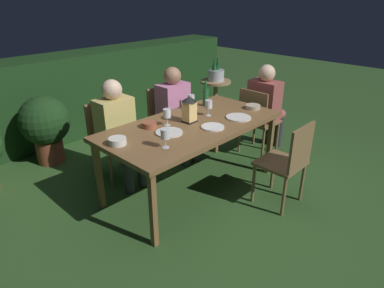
% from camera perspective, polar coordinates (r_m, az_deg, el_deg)
% --- Properties ---
extents(ground_plane, '(16.00, 16.00, 0.00)m').
position_cam_1_polar(ground_plane, '(3.71, 0.00, -7.42)').
color(ground_plane, '#2D5123').
extents(dining_table, '(1.88, 0.94, 0.75)m').
position_cam_1_polar(dining_table, '(3.39, 0.00, 2.65)').
color(dining_table, brown).
rests_on(dining_table, ground).
extents(chair_side_right_b, '(0.42, 0.40, 0.87)m').
position_cam_1_polar(chair_side_right_b, '(4.32, -4.37, 4.48)').
color(chair_side_right_b, brown).
rests_on(chair_side_right_b, ground).
extents(person_in_pink, '(0.38, 0.47, 1.15)m').
position_cam_1_polar(person_in_pink, '(4.14, -2.61, 5.82)').
color(person_in_pink, '#C675A3').
rests_on(person_in_pink, ground).
extents(chair_side_left_b, '(0.42, 0.40, 0.87)m').
position_cam_1_polar(chair_side_left_b, '(3.34, 15.88, -2.74)').
color(chair_side_left_b, brown).
rests_on(chair_side_left_b, ground).
extents(chair_head_far, '(0.40, 0.42, 0.87)m').
position_cam_1_polar(chair_head_far, '(4.34, 10.94, 4.21)').
color(chair_head_far, brown).
rests_on(chair_head_far, ground).
extents(person_in_rust, '(0.48, 0.38, 1.15)m').
position_cam_1_polar(person_in_rust, '(4.45, 12.51, 6.65)').
color(person_in_rust, '#9E4C47').
rests_on(person_in_rust, ground).
extents(chair_side_right_a, '(0.42, 0.40, 0.87)m').
position_cam_1_polar(chair_side_right_a, '(3.85, -13.72, 1.25)').
color(chair_side_right_a, brown).
rests_on(chair_side_right_a, ground).
extents(person_in_mustard, '(0.38, 0.47, 1.15)m').
position_cam_1_polar(person_in_mustard, '(3.64, -12.26, 2.60)').
color(person_in_mustard, tan).
rests_on(person_in_mustard, ground).
extents(lantern_centerpiece, '(0.15, 0.15, 0.27)m').
position_cam_1_polar(lantern_centerpiece, '(3.37, -0.46, 6.13)').
color(lantern_centerpiece, black).
rests_on(lantern_centerpiece, dining_table).
extents(green_bottle_on_table, '(0.07, 0.07, 0.29)m').
position_cam_1_polar(green_bottle_on_table, '(3.88, 2.31, 8.03)').
color(green_bottle_on_table, '#1E5B2D').
rests_on(green_bottle_on_table, dining_table).
extents(wine_glass_a, '(0.08, 0.08, 0.17)m').
position_cam_1_polar(wine_glass_a, '(3.29, -4.26, 5.08)').
color(wine_glass_a, silver).
rests_on(wine_glass_a, dining_table).
extents(wine_glass_b, '(0.08, 0.08, 0.17)m').
position_cam_1_polar(wine_glass_b, '(3.75, -0.15, 7.58)').
color(wine_glass_b, silver).
rests_on(wine_glass_b, dining_table).
extents(wine_glass_c, '(0.08, 0.08, 0.17)m').
position_cam_1_polar(wine_glass_c, '(2.81, -4.58, 1.56)').
color(wine_glass_c, silver).
rests_on(wine_glass_c, dining_table).
extents(wine_glass_d, '(0.08, 0.08, 0.17)m').
position_cam_1_polar(wine_glass_d, '(3.56, 2.83, 6.61)').
color(wine_glass_d, silver).
rests_on(wine_glass_d, dining_table).
extents(plate_a, '(0.26, 0.26, 0.01)m').
position_cam_1_polar(plate_a, '(3.55, 7.87, 4.49)').
color(plate_a, white).
rests_on(plate_a, dining_table).
extents(plate_b, '(0.25, 0.25, 0.01)m').
position_cam_1_polar(plate_b, '(3.14, -3.91, 1.97)').
color(plate_b, silver).
rests_on(plate_b, dining_table).
extents(plate_c, '(0.22, 0.22, 0.01)m').
position_cam_1_polar(plate_c, '(3.27, 3.53, 2.89)').
color(plate_c, white).
rests_on(plate_c, dining_table).
extents(bowl_olives, '(0.16, 0.16, 0.04)m').
position_cam_1_polar(bowl_olives, '(3.86, 10.28, 6.25)').
color(bowl_olives, '#BCAD8E').
rests_on(bowl_olives, dining_table).
extents(bowl_bread, '(0.16, 0.16, 0.06)m').
position_cam_1_polar(bowl_bread, '(2.97, -12.53, 0.51)').
color(bowl_bread, silver).
rests_on(bowl_bread, dining_table).
extents(bowl_salad, '(0.14, 0.14, 0.05)m').
position_cam_1_polar(bowl_salad, '(3.29, -7.23, 3.30)').
color(bowl_salad, '#9E5138').
rests_on(bowl_salad, dining_table).
extents(side_table, '(0.49, 0.49, 0.65)m').
position_cam_1_polar(side_table, '(5.53, 3.98, 8.43)').
color(side_table, '#9E7A51').
rests_on(side_table, ground).
extents(ice_bucket, '(0.26, 0.26, 0.34)m').
position_cam_1_polar(ice_bucket, '(5.45, 4.08, 11.71)').
color(ice_bucket, '#B2B7BF').
rests_on(ice_bucket, side_table).
extents(hedge_backdrop, '(5.68, 0.63, 1.16)m').
position_cam_1_polar(hedge_backdrop, '(5.28, -19.15, 8.00)').
color(hedge_backdrop, '#193816').
rests_on(hedge_backdrop, ground).
extents(potted_plant_corner, '(0.60, 0.60, 0.85)m').
position_cam_1_polar(potted_plant_corner, '(4.42, -23.61, 3.05)').
color(potted_plant_corner, brown).
rests_on(potted_plant_corner, ground).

